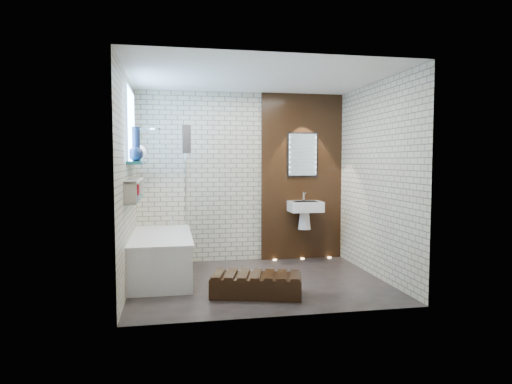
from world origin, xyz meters
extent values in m
plane|color=black|center=(0.00, 0.00, 0.00)|extent=(3.20, 3.20, 0.00)
cube|color=#B4AB8F|center=(0.00, 1.30, 1.30)|extent=(3.20, 0.04, 2.60)
cube|color=#B4AB8F|center=(0.00, -1.30, 1.30)|extent=(3.20, 0.04, 2.60)
cube|color=#B4AB8F|center=(-1.60, 0.00, 1.30)|extent=(0.04, 2.60, 2.60)
cube|color=#B4AB8F|center=(1.60, 0.00, 1.30)|extent=(0.04, 2.60, 2.60)
plane|color=white|center=(0.00, 0.00, 2.60)|extent=(3.20, 3.20, 0.00)
cube|color=black|center=(0.95, 1.27, 1.30)|extent=(1.30, 0.06, 2.60)
cube|color=#7FADE0|center=(-1.59, 0.35, 2.00)|extent=(0.03, 1.00, 0.90)
cube|color=#22747D|center=(-1.51, 0.35, 1.53)|extent=(0.18, 1.00, 0.04)
cube|color=#22747D|center=(-1.53, 0.15, 1.08)|extent=(0.14, 1.30, 0.03)
cube|color=#B2A899|center=(-1.53, 0.15, 1.32)|extent=(0.14, 1.30, 0.03)
cube|color=#B2A899|center=(-1.53, -0.48, 1.20)|extent=(0.14, 0.03, 0.26)
cube|color=#B2A899|center=(-1.53, 0.79, 1.20)|extent=(0.14, 0.03, 0.26)
cube|color=white|center=(-1.23, 0.45, 0.28)|extent=(0.75, 1.70, 0.55)
cube|color=white|center=(-1.23, 0.45, 0.57)|extent=(0.79, 1.74, 0.03)
cylinder|color=silver|center=(-1.08, 1.18, 0.64)|extent=(0.04, 0.04, 0.12)
cube|color=white|center=(-0.87, 0.89, 1.28)|extent=(0.01, 0.78, 1.40)
cube|color=#292420|center=(-0.87, 0.71, 1.85)|extent=(0.11, 0.29, 0.38)
cylinder|color=silver|center=(-1.30, 0.95, 2.00)|extent=(0.18, 0.18, 0.02)
cube|color=white|center=(0.95, 1.06, 0.85)|extent=(0.50, 0.36, 0.16)
cone|color=white|center=(0.95, 1.11, 0.63)|extent=(0.20, 0.20, 0.28)
cylinder|color=silver|center=(0.95, 1.16, 1.00)|extent=(0.03, 0.03, 0.14)
cube|color=black|center=(0.95, 1.24, 1.65)|extent=(0.50, 0.02, 0.70)
cube|color=silver|center=(0.95, 1.23, 1.65)|extent=(0.45, 0.01, 0.65)
cube|color=black|center=(-0.13, -0.56, 0.11)|extent=(1.12, 0.72, 0.23)
cylinder|color=maroon|center=(-1.53, 0.62, 1.17)|extent=(0.06, 0.06, 0.14)
cylinder|color=#A55919|center=(-1.53, -0.03, 1.15)|extent=(0.05, 0.05, 0.10)
sphere|color=#131D34|center=(-1.50, 0.05, 1.64)|extent=(0.18, 0.18, 0.18)
cylinder|color=#131D34|center=(-1.50, 0.10, 1.76)|extent=(0.10, 0.10, 0.42)
sphere|color=white|center=(-1.50, 0.36, 1.66)|extent=(0.22, 0.22, 0.22)
cylinder|color=#FFD899|center=(0.50, 1.20, 0.01)|extent=(0.06, 0.06, 0.01)
cylinder|color=#FFD899|center=(0.95, 1.20, 0.01)|extent=(0.06, 0.06, 0.01)
cylinder|color=#FFD899|center=(1.40, 1.20, 0.01)|extent=(0.06, 0.06, 0.01)
camera|label=1|loc=(-1.09, -5.58, 1.56)|focal=31.54mm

